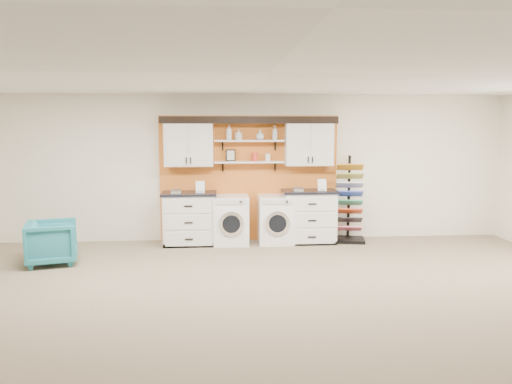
{
  "coord_description": "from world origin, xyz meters",
  "views": [
    {
      "loc": [
        -0.55,
        -5.58,
        2.25
      ],
      "look_at": [
        0.02,
        2.3,
        1.16
      ],
      "focal_mm": 35.0,
      "sensor_mm": 36.0,
      "label": 1
    }
  ],
  "objects": [
    {
      "name": "floor",
      "position": [
        0.0,
        0.0,
        0.0
      ],
      "size": [
        10.0,
        10.0,
        0.0
      ],
      "primitive_type": "plane",
      "color": "#88705B",
      "rests_on": "ground"
    },
    {
      "name": "wall_front",
      "position": [
        0.0,
        -4.0,
        1.4
      ],
      "size": [
        10.0,
        0.0,
        10.0
      ],
      "primitive_type": "plane",
      "rotation": [
        -1.57,
        0.0,
        0.0
      ],
      "color": "#EFE4CF",
      "rests_on": "floor"
    },
    {
      "name": "upper_cabinet_left",
      "position": [
        -1.13,
        3.79,
        1.88
      ],
      "size": [
        0.9,
        0.35,
        0.84
      ],
      "color": "silver",
      "rests_on": "wall_back"
    },
    {
      "name": "crown_molding",
      "position": [
        0.0,
        3.81,
        2.33
      ],
      "size": [
        3.3,
        0.41,
        0.13
      ],
      "color": "black",
      "rests_on": "wall_back"
    },
    {
      "name": "soap_bottle_d",
      "position": [
        0.48,
        3.8,
        2.08
      ],
      "size": [
        0.12,
        0.12,
        0.27
      ],
      "primitive_type": "imported",
      "rotation": [
        0.0,
        0.0,
        -1.7
      ],
      "color": "silver",
      "rests_on": "shelf_upper"
    },
    {
      "name": "base_cabinet_left",
      "position": [
        -1.13,
        3.64,
        0.49
      ],
      "size": [
        1.01,
        0.66,
        0.99
      ],
      "color": "silver",
      "rests_on": "floor"
    },
    {
      "name": "soap_bottle_a",
      "position": [
        -0.38,
        3.8,
        2.08
      ],
      "size": [
        0.15,
        0.15,
        0.28
      ],
      "primitive_type": "imported",
      "rotation": [
        0.0,
        0.0,
        0.53
      ],
      "color": "silver",
      "rests_on": "shelf_upper"
    },
    {
      "name": "accent_panel",
      "position": [
        0.0,
        3.96,
        1.2
      ],
      "size": [
        3.4,
        0.07,
        2.4
      ],
      "primitive_type": "cube",
      "color": "orange",
      "rests_on": "wall_back"
    },
    {
      "name": "ceiling",
      "position": [
        0.0,
        0.0,
        2.8
      ],
      "size": [
        10.0,
        10.0,
        0.0
      ],
      "primitive_type": "plane",
      "rotation": [
        3.14,
        0.0,
        0.0
      ],
      "color": "white",
      "rests_on": "wall_back"
    },
    {
      "name": "base_cabinet_right",
      "position": [
        1.13,
        3.64,
        0.5
      ],
      "size": [
        1.02,
        0.66,
        1.0
      ],
      "color": "silver",
      "rests_on": "floor"
    },
    {
      "name": "dryer",
      "position": [
        0.49,
        3.64,
        0.45
      ],
      "size": [
        0.65,
        0.71,
        0.91
      ],
      "color": "white",
      "rests_on": "floor"
    },
    {
      "name": "washer",
      "position": [
        -0.36,
        3.64,
        0.46
      ],
      "size": [
        0.65,
        0.71,
        0.91
      ],
      "color": "white",
      "rests_on": "floor"
    },
    {
      "name": "soap_bottle_c",
      "position": [
        0.2,
        3.8,
        2.04
      ],
      "size": [
        0.21,
        0.21,
        0.19
      ],
      "primitive_type": "imported",
      "rotation": [
        0.0,
        0.0,
        3.7
      ],
      "color": "silver",
      "rests_on": "shelf_upper"
    },
    {
      "name": "picture_frame",
      "position": [
        -0.35,
        3.85,
        1.66
      ],
      "size": [
        0.18,
        0.02,
        0.22
      ],
      "color": "black",
      "rests_on": "shelf_lower"
    },
    {
      "name": "upper_cabinet_right",
      "position": [
        1.13,
        3.79,
        1.88
      ],
      "size": [
        0.9,
        0.35,
        0.84
      ],
      "color": "silver",
      "rests_on": "wall_back"
    },
    {
      "name": "soap_bottle_b",
      "position": [
        -0.2,
        3.8,
        2.05
      ],
      "size": [
        0.13,
        0.13,
        0.2
      ],
      "primitive_type": "imported",
      "rotation": [
        0.0,
        0.0,
        3.76
      ],
      "color": "silver",
      "rests_on": "shelf_upper"
    },
    {
      "name": "sample_rack",
      "position": [
        1.9,
        3.68,
        0.53
      ],
      "size": [
        0.68,
        0.6,
        1.64
      ],
      "rotation": [
        0.0,
        0.0,
        -0.19
      ],
      "color": "black",
      "rests_on": "floor"
    },
    {
      "name": "shelf_upper",
      "position": [
        0.0,
        3.8,
        1.93
      ],
      "size": [
        1.32,
        0.28,
        0.03
      ],
      "primitive_type": "cube",
      "color": "silver",
      "rests_on": "wall_back"
    },
    {
      "name": "shelf_lower",
      "position": [
        0.0,
        3.8,
        1.53
      ],
      "size": [
        1.32,
        0.28,
        0.03
      ],
      "primitive_type": "cube",
      "color": "silver",
      "rests_on": "wall_back"
    },
    {
      "name": "canister_red",
      "position": [
        0.1,
        3.8,
        1.62
      ],
      "size": [
        0.11,
        0.11,
        0.16
      ],
      "primitive_type": "cylinder",
      "color": "red",
      "rests_on": "shelf_lower"
    },
    {
      "name": "wall_back",
      "position": [
        0.0,
        4.0,
        1.4
      ],
      "size": [
        10.0,
        0.0,
        10.0
      ],
      "primitive_type": "plane",
      "rotation": [
        1.57,
        0.0,
        0.0
      ],
      "color": "#EFE4CF",
      "rests_on": "floor"
    },
    {
      "name": "armchair",
      "position": [
        -3.27,
        2.48,
        0.35
      ],
      "size": [
        0.93,
        0.92,
        0.7
      ],
      "primitive_type": "imported",
      "rotation": [
        0.0,
        0.0,
        1.82
      ],
      "color": "teal",
      "rests_on": "floor"
    },
    {
      "name": "canister_cream",
      "position": [
        0.35,
        3.8,
        1.61
      ],
      "size": [
        0.1,
        0.1,
        0.14
      ],
      "primitive_type": "cylinder",
      "color": "silver",
      "rests_on": "shelf_lower"
    }
  ]
}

